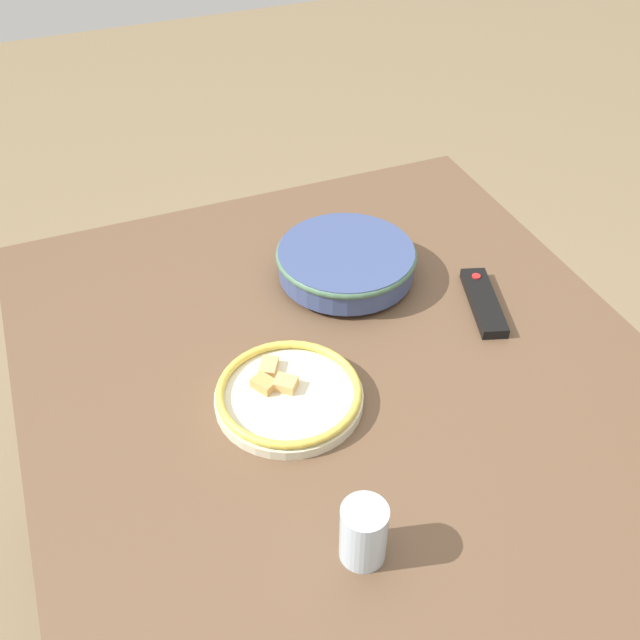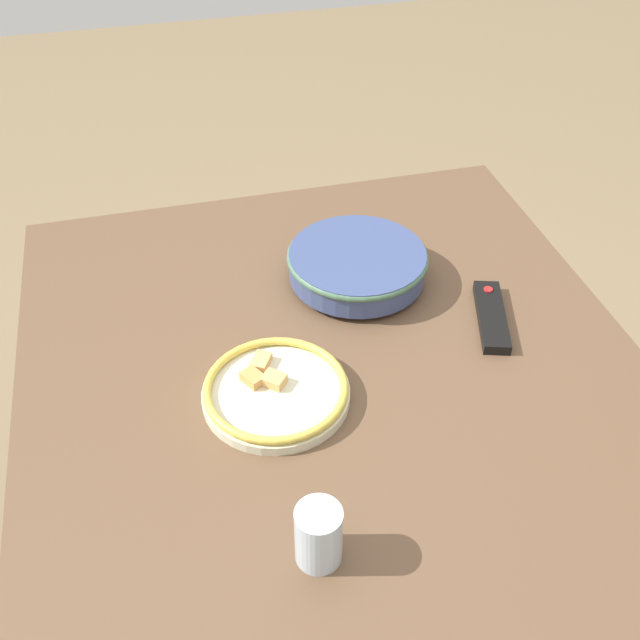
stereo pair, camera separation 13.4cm
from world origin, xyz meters
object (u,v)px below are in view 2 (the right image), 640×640
noodle_bowl (357,264)px  drinking_glass (319,535)px  tv_remote (491,316)px  food_plate (276,391)px

noodle_bowl → drinking_glass: bearing=-21.2°
tv_remote → noodle_bowl: bearing=156.7°
tv_remote → drinking_glass: drinking_glass is taller
tv_remote → drinking_glass: bearing=-119.9°
noodle_bowl → drinking_glass: (0.58, -0.22, 0.01)m
drinking_glass → tv_remote: bearing=132.6°
tv_remote → drinking_glass: size_ratio=2.01×
food_plate → tv_remote: bearing=102.4°
noodle_bowl → food_plate: (0.27, -0.22, -0.02)m
noodle_bowl → food_plate: 0.35m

